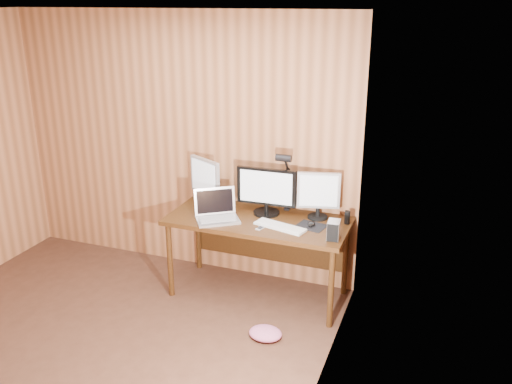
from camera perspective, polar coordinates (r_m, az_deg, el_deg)
The scene contains 14 objects.
room_shell at distance 3.74m, azimuth -22.31°, elevation -2.68°, with size 4.00×4.00×4.00m.
desk at distance 4.88m, azimuth 0.50°, elevation -3.88°, with size 1.60×0.70×0.75m.
monitor_center at distance 4.81m, azimuth 1.11°, elevation 0.14°, with size 0.54×0.24×0.43m.
monitor_left at distance 5.04m, azimuth -5.38°, elevation 1.24°, with size 0.37×0.22×0.45m.
monitor_right at distance 4.74m, azimuth 6.59°, elevation -0.21°, with size 0.37×0.18×0.42m.
laptop at distance 4.77m, azimuth -4.18°, elevation -2.10°, with size 0.46×0.44×0.26m.
keyboard at distance 4.60m, azimuth 2.54°, elevation -3.63°, with size 0.47×0.24×0.02m.
mousepad at distance 4.64m, azimuth 5.83°, elevation -3.59°, with size 0.24×0.20×0.00m, color black.
mouse at distance 4.64m, azimuth 5.84°, elevation -3.37°, with size 0.06×0.10×0.04m, color black.
hard_drive at distance 4.40m, azimuth 8.17°, elevation -3.98°, with size 0.11×0.15×0.15m.
phone at distance 4.57m, azimuth 0.45°, elevation -3.83°, with size 0.07×0.10×0.01m.
speaker at distance 4.72m, azimuth 9.58°, elevation -2.66°, with size 0.05×0.05×0.12m, color black.
desk_lamp at distance 4.80m, azimuth 3.12°, elevation 1.95°, with size 0.14×0.20×0.60m.
fabric_pile at distance 4.50m, azimuth 1.00°, elevation -14.66°, with size 0.27×0.22×0.09m, color #C66088, non-canonical shape.
Camera 1 is at (2.44, -2.51, 2.58)m, focal length 38.00 mm.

